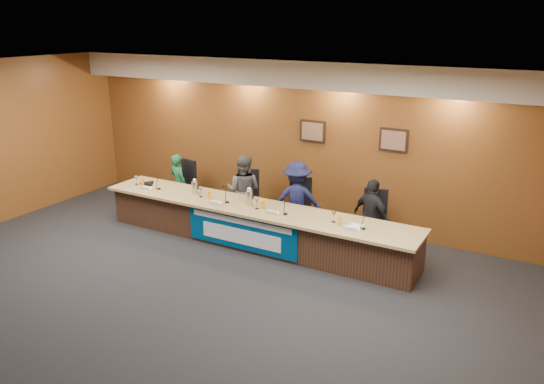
{
  "coord_description": "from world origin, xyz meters",
  "views": [
    {
      "loc": [
        4.69,
        -5.19,
        3.91
      ],
      "look_at": [
        0.3,
        2.55,
        1.0
      ],
      "focal_mm": 35.0,
      "sensor_mm": 36.0,
      "label": 1
    }
  ],
  "objects_px": {
    "panelist_c": "(297,200)",
    "office_chair_c": "(299,211)",
    "dais_body": "(253,226)",
    "panelist_b": "(244,191)",
    "office_chair_b": "(247,201)",
    "banner": "(241,232)",
    "carafe_left": "(195,188)",
    "office_chair_d": "(373,225)",
    "panelist_d": "(372,217)",
    "carafe_mid": "(249,198)",
    "panelist_a": "(179,183)",
    "office_chair_a": "(182,189)",
    "speakerphone": "(148,184)"
  },
  "relations": [
    {
      "from": "panelist_c",
      "to": "office_chair_c",
      "type": "bearing_deg",
      "value": -113.4
    },
    {
      "from": "dais_body",
      "to": "panelist_b",
      "type": "distance_m",
      "value": 1.02
    },
    {
      "from": "office_chair_b",
      "to": "office_chair_c",
      "type": "xyz_separation_m",
      "value": [
        1.17,
        0.0,
        0.0
      ]
    },
    {
      "from": "banner",
      "to": "office_chair_b",
      "type": "relative_size",
      "value": 4.58
    },
    {
      "from": "panelist_c",
      "to": "carafe_left",
      "type": "xyz_separation_m",
      "value": [
        -1.8,
        -0.72,
        0.15
      ]
    },
    {
      "from": "dais_body",
      "to": "office_chair_d",
      "type": "relative_size",
      "value": 12.5
    },
    {
      "from": "banner",
      "to": "panelist_d",
      "type": "xyz_separation_m",
      "value": [
        1.97,
        1.11,
        0.29
      ]
    },
    {
      "from": "panelist_d",
      "to": "banner",
      "type": "bearing_deg",
      "value": 52.74
    },
    {
      "from": "carafe_mid",
      "to": "panelist_a",
      "type": "bearing_deg",
      "value": 162.11
    },
    {
      "from": "office_chair_a",
      "to": "office_chair_b",
      "type": "relative_size",
      "value": 1.0
    },
    {
      "from": "panelist_d",
      "to": "panelist_a",
      "type": "bearing_deg",
      "value": 23.21
    },
    {
      "from": "banner",
      "to": "speakerphone",
      "type": "xyz_separation_m",
      "value": [
        -2.46,
        0.41,
        0.4
      ]
    },
    {
      "from": "office_chair_b",
      "to": "speakerphone",
      "type": "xyz_separation_m",
      "value": [
        -1.81,
        -0.8,
        0.3
      ]
    },
    {
      "from": "banner",
      "to": "office_chair_a",
      "type": "relative_size",
      "value": 4.58
    },
    {
      "from": "banner",
      "to": "speakerphone",
      "type": "distance_m",
      "value": 2.53
    },
    {
      "from": "speakerphone",
      "to": "panelist_a",
      "type": "bearing_deg",
      "value": 74.91
    },
    {
      "from": "panelist_d",
      "to": "carafe_mid",
      "type": "height_order",
      "value": "panelist_d"
    },
    {
      "from": "panelist_a",
      "to": "office_chair_a",
      "type": "xyz_separation_m",
      "value": [
        0.0,
        0.1,
        -0.15
      ]
    },
    {
      "from": "panelist_c",
      "to": "speakerphone",
      "type": "relative_size",
      "value": 4.55
    },
    {
      "from": "dais_body",
      "to": "office_chair_c",
      "type": "relative_size",
      "value": 12.5
    },
    {
      "from": "panelist_a",
      "to": "office_chair_a",
      "type": "distance_m",
      "value": 0.18
    },
    {
      "from": "banner",
      "to": "office_chair_c",
      "type": "xyz_separation_m",
      "value": [
        0.52,
        1.21,
        0.1
      ]
    },
    {
      "from": "panelist_d",
      "to": "office_chair_d",
      "type": "relative_size",
      "value": 2.78
    },
    {
      "from": "panelist_c",
      "to": "office_chair_d",
      "type": "distance_m",
      "value": 1.47
    },
    {
      "from": "panelist_a",
      "to": "carafe_left",
      "type": "distance_m",
      "value": 1.25
    },
    {
      "from": "office_chair_c",
      "to": "office_chair_a",
      "type": "bearing_deg",
      "value": 160.3
    },
    {
      "from": "panelist_a",
      "to": "panelist_c",
      "type": "relative_size",
      "value": 0.86
    },
    {
      "from": "dais_body",
      "to": "carafe_left",
      "type": "bearing_deg",
      "value": -179.2
    },
    {
      "from": "dais_body",
      "to": "panelist_a",
      "type": "xyz_separation_m",
      "value": [
        -2.27,
        0.7,
        0.28
      ]
    },
    {
      "from": "office_chair_a",
      "to": "carafe_mid",
      "type": "distance_m",
      "value": 2.38
    },
    {
      "from": "panelist_c",
      "to": "office_chair_b",
      "type": "distance_m",
      "value": 1.2
    },
    {
      "from": "panelist_d",
      "to": "office_chair_a",
      "type": "distance_m",
      "value": 4.24
    },
    {
      "from": "banner",
      "to": "carafe_mid",
      "type": "distance_m",
      "value": 0.65
    },
    {
      "from": "panelist_c",
      "to": "speakerphone",
      "type": "xyz_separation_m",
      "value": [
        -2.98,
        -0.7,
        0.05
      ]
    },
    {
      "from": "banner",
      "to": "office_chair_d",
      "type": "height_order",
      "value": "banner"
    },
    {
      "from": "office_chair_c",
      "to": "office_chair_d",
      "type": "xyz_separation_m",
      "value": [
        1.45,
        0.0,
        0.0
      ]
    },
    {
      "from": "carafe_left",
      "to": "banner",
      "type": "bearing_deg",
      "value": -17.27
    },
    {
      "from": "panelist_b",
      "to": "panelist_c",
      "type": "height_order",
      "value": "panelist_c"
    },
    {
      "from": "dais_body",
      "to": "panelist_c",
      "type": "distance_m",
      "value": 0.95
    },
    {
      "from": "panelist_c",
      "to": "carafe_mid",
      "type": "distance_m",
      "value": 0.93
    },
    {
      "from": "carafe_mid",
      "to": "dais_body",
      "type": "bearing_deg",
      "value": 9.2
    },
    {
      "from": "office_chair_a",
      "to": "office_chair_c",
      "type": "height_order",
      "value": "same"
    },
    {
      "from": "panelist_a",
      "to": "office_chair_c",
      "type": "xyz_separation_m",
      "value": [
        2.79,
        0.1,
        -0.15
      ]
    },
    {
      "from": "panelist_c",
      "to": "panelist_d",
      "type": "xyz_separation_m",
      "value": [
        1.45,
        0.0,
        -0.06
      ]
    },
    {
      "from": "banner",
      "to": "carafe_left",
      "type": "xyz_separation_m",
      "value": [
        -1.28,
        0.4,
        0.5
      ]
    },
    {
      "from": "panelist_a",
      "to": "panelist_b",
      "type": "relative_size",
      "value": 0.87
    },
    {
      "from": "dais_body",
      "to": "carafe_mid",
      "type": "bearing_deg",
      "value": -170.8
    },
    {
      "from": "office_chair_a",
      "to": "office_chair_b",
      "type": "distance_m",
      "value": 1.62
    },
    {
      "from": "office_chair_d",
      "to": "speakerphone",
      "type": "distance_m",
      "value": 4.51
    },
    {
      "from": "panelist_b",
      "to": "office_chair_c",
      "type": "relative_size",
      "value": 2.99
    }
  ]
}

